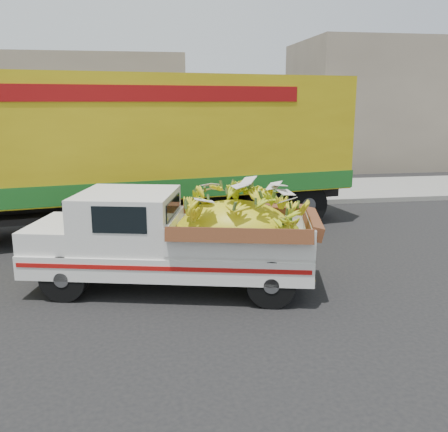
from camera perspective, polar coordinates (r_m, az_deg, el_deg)
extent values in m
plane|color=black|center=(9.35, -4.08, -6.96)|extent=(100.00, 100.00, 0.00)
cube|color=gray|center=(15.18, -6.24, 1.09)|extent=(60.00, 0.25, 0.15)
cube|color=gray|center=(17.24, -6.64, 2.50)|extent=(60.00, 4.00, 0.14)
cube|color=gray|center=(28.04, 22.92, 11.63)|extent=(14.00, 6.00, 6.00)
cylinder|color=black|center=(8.56, -17.86, -6.75)|extent=(0.81, 0.40, 0.77)
cylinder|color=black|center=(9.88, -14.64, -3.91)|extent=(0.81, 0.40, 0.77)
cylinder|color=black|center=(7.94, 5.43, -7.72)|extent=(0.81, 0.40, 0.77)
cylinder|color=black|center=(9.35, 5.30, -4.49)|extent=(0.81, 0.40, 0.77)
cube|color=silver|center=(8.72, -6.10, -4.57)|extent=(5.06, 2.83, 0.40)
cube|color=#A50F0C|center=(7.89, -7.26, -6.01)|extent=(4.56, 1.14, 0.07)
cube|color=silver|center=(9.47, -20.27, -4.59)|extent=(0.51, 1.67, 0.14)
cube|color=silver|center=(9.18, -18.28, -1.80)|extent=(1.23, 1.79, 0.37)
cube|color=silver|center=(8.71, -10.98, -0.27)|extent=(1.93, 1.99, 0.92)
cube|color=black|center=(7.87, -11.91, -0.45)|extent=(0.85, 0.22, 0.43)
cube|color=silver|center=(8.46, 2.00, -1.83)|extent=(2.69, 2.24, 0.52)
ellipsoid|color=yellow|center=(8.49, 1.31, -2.51)|extent=(2.39, 1.85, 1.30)
cylinder|color=black|center=(13.20, 9.33, 1.31)|extent=(1.14, 0.51, 1.10)
cylinder|color=black|center=(14.95, 5.64, 2.78)|extent=(1.14, 0.51, 1.10)
cylinder|color=black|center=(12.67, 4.57, 0.95)|extent=(1.14, 0.51, 1.10)
cylinder|color=black|center=(14.48, 1.33, 2.51)|extent=(1.14, 0.51, 1.10)
cube|color=black|center=(12.63, -11.99, 1.73)|extent=(11.99, 3.12, 0.36)
cube|color=gold|center=(12.43, -12.34, 8.98)|extent=(12.02, 4.56, 2.84)
cube|color=#1B5F1D|center=(12.56, -12.09, 3.65)|extent=(12.08, 4.59, 0.45)
cube|color=maroon|center=(11.15, -11.71, 13.58)|extent=(8.27, 1.52, 0.35)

